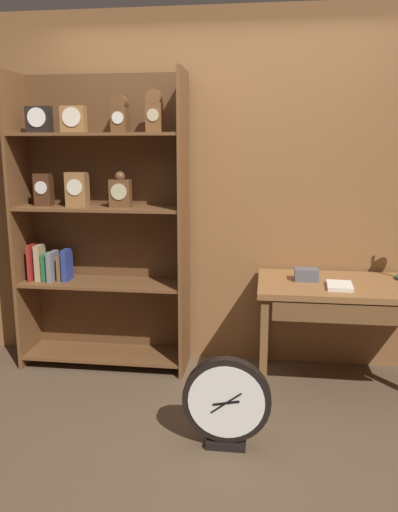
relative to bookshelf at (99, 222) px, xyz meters
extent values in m
plane|color=brown|center=(0.90, -1.13, -1.09)|extent=(10.00, 10.00, 0.00)
cube|color=brown|center=(0.90, 0.23, 0.21)|extent=(4.80, 0.05, 2.60)
cube|color=brown|center=(-0.58, -0.04, -0.02)|extent=(0.02, 0.38, 2.15)
cube|color=brown|center=(0.64, -0.04, -0.02)|extent=(0.03, 0.38, 2.15)
cube|color=brown|center=(0.03, 0.14, -0.02)|extent=(1.24, 0.01, 2.15)
cube|color=brown|center=(0.03, -0.04, -1.01)|extent=(1.19, 0.36, 0.02)
cube|color=brown|center=(0.03, -0.04, -0.45)|extent=(1.19, 0.36, 0.02)
cube|color=brown|center=(0.03, -0.04, 0.11)|extent=(1.19, 0.36, 0.02)
cube|color=brown|center=(0.03, -0.04, 0.63)|extent=(1.19, 0.36, 0.02)
cube|color=black|center=(-0.39, -0.05, 0.73)|extent=(0.18, 0.08, 0.18)
cylinder|color=white|center=(-0.39, -0.09, 0.74)|extent=(0.13, 0.01, 0.13)
cube|color=#472816|center=(-0.39, -0.04, 0.24)|extent=(0.12, 0.09, 0.23)
cylinder|color=silver|center=(-0.39, -0.09, 0.25)|extent=(0.09, 0.01, 0.09)
cube|color=olive|center=(-0.13, -0.06, 0.73)|extent=(0.17, 0.08, 0.18)
cylinder|color=silver|center=(-0.13, -0.10, 0.74)|extent=(0.13, 0.01, 0.13)
cube|color=olive|center=(-0.13, -0.06, 0.24)|extent=(0.15, 0.11, 0.24)
cylinder|color=silver|center=(-0.13, -0.12, 0.26)|extent=(0.11, 0.01, 0.11)
cube|color=brown|center=(0.19, -0.02, 0.72)|extent=(0.11, 0.10, 0.17)
cylinder|color=brown|center=(0.19, -0.02, 0.84)|extent=(0.11, 0.10, 0.11)
cylinder|color=silver|center=(0.19, -0.08, 0.74)|extent=(0.08, 0.01, 0.08)
cube|color=brown|center=(0.19, -0.06, 0.22)|extent=(0.15, 0.08, 0.20)
sphere|color=brown|center=(0.19, -0.06, 0.34)|extent=(0.07, 0.07, 0.07)
cylinder|color=#C6B78C|center=(0.19, -0.11, 0.23)|extent=(0.11, 0.01, 0.11)
cube|color=brown|center=(0.44, -0.06, 0.74)|extent=(0.11, 0.08, 0.20)
cylinder|color=brown|center=(0.44, -0.06, 0.87)|extent=(0.11, 0.08, 0.11)
cylinder|color=#C6B78C|center=(0.44, -0.11, 0.75)|extent=(0.08, 0.01, 0.08)
cube|color=maroon|center=(-0.51, -0.06, -0.30)|extent=(0.02, 0.15, 0.27)
cube|color=tan|center=(-0.45, -0.05, -0.30)|extent=(0.04, 0.12, 0.27)
cube|color=#236638|center=(-0.41, -0.03, -0.34)|extent=(0.04, 0.17, 0.20)
cube|color=slate|center=(-0.35, -0.06, -0.33)|extent=(0.04, 0.16, 0.22)
cube|color=brown|center=(-0.29, -0.04, -0.34)|extent=(0.03, 0.12, 0.19)
cube|color=navy|center=(-0.25, -0.03, -0.32)|extent=(0.04, 0.14, 0.24)
cube|color=brown|center=(1.81, -0.18, -0.37)|extent=(1.28, 0.69, 0.04)
cube|color=brown|center=(1.22, -0.47, -0.74)|extent=(0.05, 0.05, 0.70)
cube|color=brown|center=(1.22, 0.12, -0.74)|extent=(0.05, 0.05, 0.70)
cube|color=brown|center=(1.81, -0.50, -0.46)|extent=(1.09, 0.03, 0.12)
cube|color=#595960|center=(1.50, -0.14, -0.31)|extent=(0.16, 0.12, 0.08)
cube|color=silver|center=(1.70, -0.30, -0.34)|extent=(0.17, 0.23, 0.02)
cube|color=black|center=(1.03, -1.02, -1.07)|extent=(0.22, 0.11, 0.04)
cylinder|color=black|center=(1.03, -1.02, -0.81)|extent=(0.49, 0.06, 0.49)
cylinder|color=white|center=(1.03, -1.06, -0.81)|extent=(0.42, 0.01, 0.42)
cube|color=black|center=(1.03, -1.06, -0.81)|extent=(0.15, 0.01, 0.04)
cube|color=black|center=(1.03, -1.06, -0.81)|extent=(0.17, 0.01, 0.13)
camera|label=1|loc=(1.21, -3.58, 0.54)|focal=35.84mm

